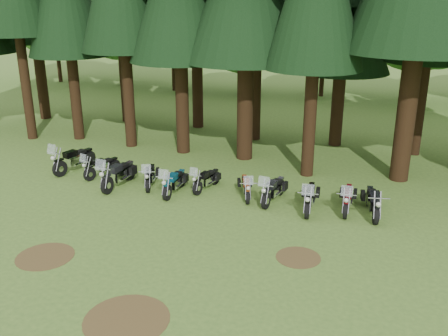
{
  "coord_description": "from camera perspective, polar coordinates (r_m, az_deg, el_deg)",
  "views": [
    {
      "loc": [
        6.75,
        -13.21,
        7.79
      ],
      "look_at": [
        0.52,
        5.0,
        1.0
      ],
      "focal_mm": 40.0,
      "sensor_mm": 36.0,
      "label": 1
    }
  ],
  "objects": [
    {
      "name": "decid_2",
      "position": [
        41.79,
        -5.63,
        15.45
      ],
      "size": [
        6.72,
        6.53,
        8.4
      ],
      "color": "#311E10",
      "rests_on": "ground"
    },
    {
      "name": "decid_3",
      "position": [
        40.15,
        2.32,
        14.73
      ],
      "size": [
        6.12,
        5.95,
        7.65
      ],
      "color": "#311E10",
      "rests_on": "ground"
    },
    {
      "name": "dirt_patch_2",
      "position": [
        13.36,
        -11.07,
        -16.62
      ],
      "size": [
        2.2,
        2.2,
        0.01
      ],
      "primitive_type": "cylinder",
      "color": "#4C3D1E",
      "rests_on": "ground"
    },
    {
      "name": "motorcycle_4",
      "position": [
        20.43,
        -5.7,
        -1.68
      ],
      "size": [
        0.42,
        2.21,
        1.39
      ],
      "rotation": [
        0.0,
        0.0,
        0.03
      ],
      "color": "black",
      "rests_on": "ground"
    },
    {
      "name": "decid_0",
      "position": [
        48.13,
        -18.72,
        16.2
      ],
      "size": [
        8.0,
        7.78,
        10.0
      ],
      "color": "#311E10",
      "rests_on": "ground"
    },
    {
      "name": "decid_1",
      "position": [
        45.16,
        -11.85,
        16.55
      ],
      "size": [
        7.91,
        7.69,
        9.88
      ],
      "color": "#311E10",
      "rests_on": "ground"
    },
    {
      "name": "decid_4",
      "position": [
        40.02,
        11.76,
        14.13
      ],
      "size": [
        5.93,
        5.76,
        7.41
      ],
      "color": "#311E10",
      "rests_on": "ground"
    },
    {
      "name": "motorcycle_1",
      "position": [
        22.88,
        -13.78,
        0.09
      ],
      "size": [
        0.89,
        2.02,
        1.29
      ],
      "rotation": [
        0.0,
        0.0,
        -0.32
      ],
      "color": "black",
      "rests_on": "ground"
    },
    {
      "name": "dirt_patch_1",
      "position": [
        15.92,
        8.48,
        -10.06
      ],
      "size": [
        1.4,
        1.4,
        0.01
      ],
      "primitive_type": "cylinder",
      "color": "#4C3D1E",
      "rests_on": "ground"
    },
    {
      "name": "motorcycle_5",
      "position": [
        20.75,
        -2.03,
        -1.39
      ],
      "size": [
        0.62,
        1.99,
        1.25
      ],
      "rotation": [
        0.0,
        0.0,
        -0.19
      ],
      "color": "black",
      "rests_on": "ground"
    },
    {
      "name": "motorcycle_9",
      "position": [
        19.31,
        13.9,
        -3.47
      ],
      "size": [
        0.41,
        2.2,
        1.38
      ],
      "rotation": [
        0.0,
        0.0,
        0.03
      ],
      "color": "black",
      "rests_on": "ground"
    },
    {
      "name": "motorcycle_3",
      "position": [
        21.33,
        -8.44,
        -0.96
      ],
      "size": [
        0.94,
        2.04,
        1.31
      ],
      "rotation": [
        0.0,
        0.0,
        0.34
      ],
      "color": "black",
      "rests_on": "ground"
    },
    {
      "name": "motorcycle_10",
      "position": [
        19.2,
        16.63,
        -3.84
      ],
      "size": [
        0.59,
        2.26,
        0.93
      ],
      "rotation": [
        0.0,
        0.0,
        0.2
      ],
      "color": "black",
      "rests_on": "ground"
    },
    {
      "name": "ground",
      "position": [
        16.75,
        -7.31,
        -8.44
      ],
      "size": [
        120.0,
        120.0,
        0.0
      ],
      "primitive_type": "plane",
      "color": "#456A27",
      "rests_on": "ground"
    },
    {
      "name": "motorcycle_0",
      "position": [
        23.87,
        -16.75,
        0.87
      ],
      "size": [
        0.86,
        2.52,
        1.59
      ],
      "rotation": [
        0.0,
        0.0,
        -0.22
      ],
      "color": "black",
      "rests_on": "ground"
    },
    {
      "name": "motorcycle_7",
      "position": [
        19.61,
        5.66,
        -2.58
      ],
      "size": [
        0.57,
        2.24,
        1.4
      ],
      "rotation": [
        0.0,
        0.0,
        -0.13
      ],
      "color": "black",
      "rests_on": "ground"
    },
    {
      "name": "decid_5",
      "position": [
        38.99,
        22.02,
        15.8
      ],
      "size": [
        8.45,
        8.21,
        10.56
      ],
      "color": "#311E10",
      "rests_on": "ground"
    },
    {
      "name": "motorcycle_8",
      "position": [
        19.05,
        9.74,
        -3.42
      ],
      "size": [
        0.51,
        2.31,
        1.45
      ],
      "rotation": [
        0.0,
        0.0,
        0.08
      ],
      "color": "black",
      "rests_on": "ground"
    },
    {
      "name": "dirt_patch_0",
      "position": [
        16.77,
        -19.76,
        -9.48
      ],
      "size": [
        1.8,
        1.8,
        0.01
      ],
      "primitive_type": "cylinder",
      "color": "#4C3D1E",
      "rests_on": "ground"
    },
    {
      "name": "motorcycle_6",
      "position": [
        19.98,
        2.52,
        -2.24
      ],
      "size": [
        0.97,
        1.94,
        1.26
      ],
      "rotation": [
        0.0,
        0.0,
        0.38
      ],
      "color": "black",
      "rests_on": "ground"
    },
    {
      "name": "motorcycle_2",
      "position": [
        21.47,
        -11.98,
        -0.78
      ],
      "size": [
        0.48,
        2.51,
        1.58
      ],
      "rotation": [
        0.0,
        0.0,
        -0.05
      ],
      "color": "black",
      "rests_on": "ground"
    }
  ]
}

